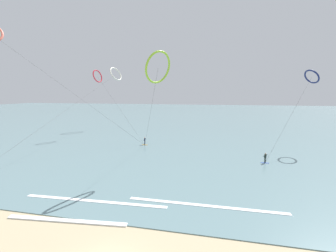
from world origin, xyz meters
TOP-DOWN VIEW (x-y plane):
  - sea_water at (0.00, 104.85)m, footprint 400.00×200.00m
  - surfer_amber at (-8.10, 33.70)m, footprint 1.40×0.60m
  - surfer_cobalt at (15.00, 25.56)m, footprint 1.40×0.73m
  - kite_navy at (25.70, 38.70)m, footprint 12.40×15.11m
  - kite_lime at (-1.16, 18.69)m, footprint 8.86×17.41m
  - kite_crimson at (-23.50, 42.29)m, footprint 16.28×10.40m
  - kite_ivory at (-24.82, 56.17)m, footprint 4.19×53.16m
  - wave_crest_near at (-6.16, 4.44)m, footprint 11.27×1.47m
  - wave_crest_mid at (-5.58, 8.18)m, footprint 15.75×1.08m
  - wave_crest_far at (5.98, 9.61)m, footprint 16.06×0.55m

SIDE VIEW (x-z plane):
  - sea_water at x=0.00m, z-range 0.00..0.08m
  - wave_crest_near at x=-6.16m, z-range 0.00..0.12m
  - wave_crest_mid at x=-5.58m, z-range 0.00..0.12m
  - wave_crest_far at x=5.98m, z-range 0.00..0.12m
  - surfer_amber at x=-8.10m, z-range -0.03..1.67m
  - surfer_cobalt at x=15.00m, z-range -0.03..1.67m
  - kite_navy at x=25.70m, z-range 6.60..22.71m
  - kite_lime at x=-1.16m, z-range 6.33..23.47m
  - kite_crimson at x=-23.50m, z-range 7.01..24.47m
  - kite_ivory at x=-24.82m, z-range 7.61..27.32m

